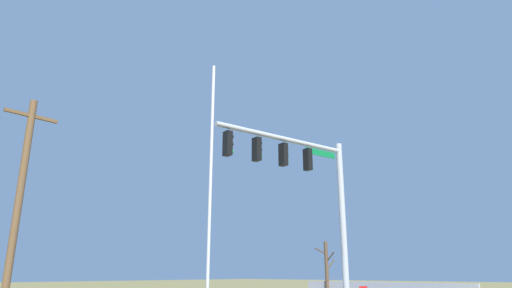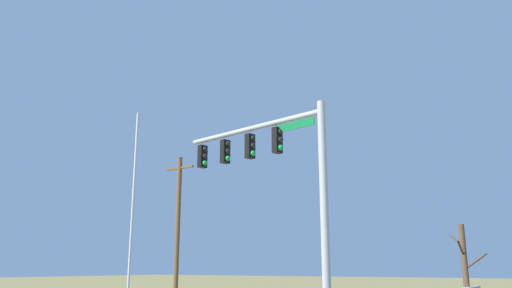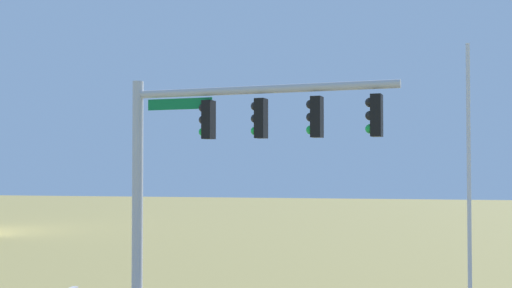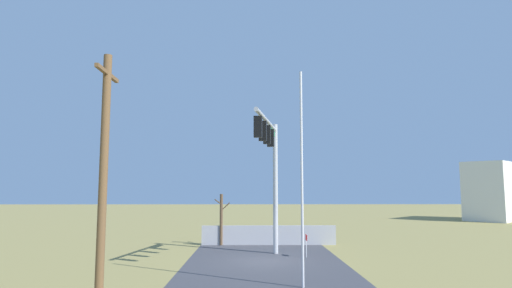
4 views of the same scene
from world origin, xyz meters
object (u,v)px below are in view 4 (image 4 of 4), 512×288
at_px(open_sign, 306,240).
at_px(distant_building, 492,191).
at_px(signal_mast, 270,157).
at_px(bare_tree, 221,219).
at_px(flagpole, 302,177).
at_px(utility_pole, 103,175).

bearing_deg(open_sign, distant_building, -44.38).
relative_size(signal_mast, bare_tree, 2.24).
xyz_separation_m(flagpole, utility_pole, (-3.20, 6.52, -0.04)).
relative_size(signal_mast, utility_pole, 0.95).
xyz_separation_m(flagpole, distant_building, (33.17, -26.72, -0.75)).
bearing_deg(utility_pole, open_sign, -36.77).
height_order(utility_pole, open_sign, utility_pole).
xyz_separation_m(signal_mast, open_sign, (0.69, -1.97, -4.50)).
xyz_separation_m(bare_tree, open_sign, (-4.96, -4.98, -0.83)).
relative_size(flagpole, open_sign, 6.83).
xyz_separation_m(flagpole, bare_tree, (11.92, 3.90, -2.42)).
height_order(bare_tree, open_sign, bare_tree).
bearing_deg(signal_mast, utility_pole, 149.30).
relative_size(utility_pole, open_sign, 6.50).
height_order(signal_mast, distant_building, signal_mast).
xyz_separation_m(utility_pole, distant_building, (36.38, -33.25, -0.71)).
bearing_deg(utility_pole, flagpole, -63.84).
bearing_deg(bare_tree, signal_mast, -151.99).
relative_size(open_sign, distant_building, 0.16).
relative_size(utility_pole, distant_building, 1.07).
distance_m(flagpole, utility_pole, 7.27).
xyz_separation_m(signal_mast, distant_building, (26.91, -27.62, -1.99)).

